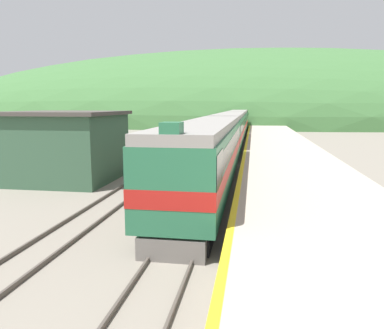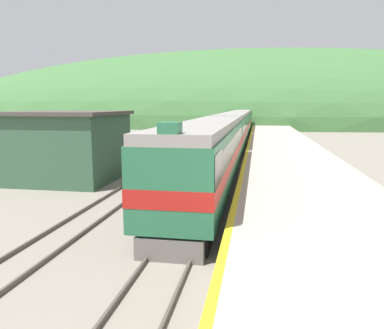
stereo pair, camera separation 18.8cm
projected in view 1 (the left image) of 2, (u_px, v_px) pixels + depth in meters
The scene contains 9 objects.
track_main at pixel (238, 134), 64.61m from camera, with size 1.52×180.00×0.16m.
track_siding at pixel (211, 134), 65.35m from camera, with size 1.52×180.00×0.16m.
platform at pixel (276, 143), 44.20m from camera, with size 6.97×140.00×1.16m.
distant_hills at pixel (245, 121), 118.69m from camera, with size 211.21×95.05×42.79m.
station_shed at pixel (66, 146), 25.11m from camera, with size 6.97×7.16×4.63m.
express_train_lead_car at pixel (207, 155), 21.11m from camera, with size 2.97×19.89×4.50m.
carriage_second at pixel (230, 130), 41.62m from camera, with size 2.96×19.96×4.14m.
carriage_third at pixel (238, 122), 61.94m from camera, with size 2.96×19.96×4.14m.
carriage_fourth at pixel (242, 118), 82.26m from camera, with size 2.96×19.96×4.14m.
Camera 1 is at (2.53, 4.92, 5.03)m, focal length 35.00 mm.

